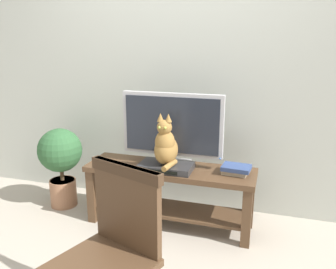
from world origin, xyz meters
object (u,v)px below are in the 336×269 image
at_px(media_box, 166,167).
at_px(wooden_chair, 112,244).
at_px(potted_plant, 61,159).
at_px(tv, 172,127).
at_px(book_stack, 236,169).
at_px(cat, 166,146).
at_px(tv_stand, 170,185).

distance_m(media_box, wooden_chair, 1.12).
bearing_deg(media_box, potted_plant, 174.51).
bearing_deg(wooden_chair, tv, 92.36).
distance_m(wooden_chair, book_stack, 1.29).
xyz_separation_m(cat, book_stack, (0.54, 0.09, -0.17)).
height_order(tv, cat, tv).
bearing_deg(tv_stand, tv, 89.98).
bearing_deg(potted_plant, media_box, -5.49).
relative_size(media_box, wooden_chair, 0.46).
distance_m(tv, book_stack, 0.61).
bearing_deg(tv_stand, wooden_chair, -87.51).
height_order(cat, potted_plant, cat).
relative_size(cat, potted_plant, 0.56).
distance_m(cat, potted_plant, 1.09).
bearing_deg(cat, book_stack, 9.64).
bearing_deg(book_stack, wooden_chair, -111.93).
relative_size(tv, cat, 2.00).
bearing_deg(wooden_chair, media_box, 93.26).
relative_size(tv, wooden_chair, 0.91).
relative_size(book_stack, potted_plant, 0.31).
relative_size(tv_stand, cat, 3.32).
distance_m(cat, wooden_chair, 1.12).
distance_m(media_box, potted_plant, 1.06).
distance_m(tv_stand, potted_plant, 1.07).
bearing_deg(tv_stand, potted_plant, 177.82).
height_order(tv_stand, potted_plant, potted_plant).
xyz_separation_m(tv_stand, tv, (0.00, 0.06, 0.48)).
bearing_deg(potted_plant, wooden_chair, -47.49).
bearing_deg(book_stack, tv_stand, -178.18).
distance_m(tv_stand, tv, 0.49).
relative_size(cat, book_stack, 1.83).
height_order(media_box, wooden_chair, wooden_chair).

